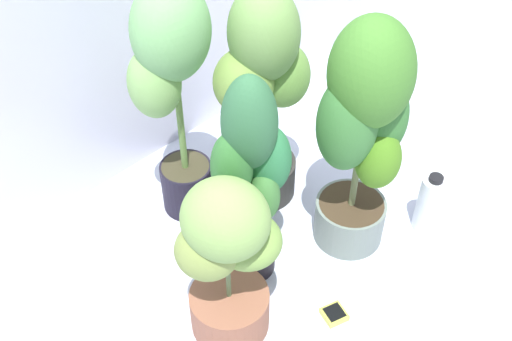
{
  "coord_description": "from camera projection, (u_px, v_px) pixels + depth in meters",
  "views": [
    {
      "loc": [
        -1.11,
        -1.01,
        1.94
      ],
      "look_at": [
        0.06,
        0.15,
        0.38
      ],
      "focal_mm": 44.56,
      "sensor_mm": 36.0,
      "label": 1
    }
  ],
  "objects": [
    {
      "name": "ground_plane",
      "position": [
        273.0,
        270.0,
        2.42
      ],
      "size": [
        8.0,
        8.0,
        0.0
      ],
      "primitive_type": "plane",
      "color": "silver",
      "rests_on": "ground"
    },
    {
      "name": "nutrient_bottle",
      "position": [
        429.0,
        203.0,
        2.5
      ],
      "size": [
        0.1,
        0.1,
        0.28
      ],
      "color": "white",
      "rests_on": "ground"
    },
    {
      "name": "hygrometer_box",
      "position": [
        334.0,
        314.0,
        2.27
      ],
      "size": [
        0.1,
        0.1,
        0.03
      ],
      "rotation": [
        0.0,
        0.0,
        1.25
      ],
      "color": "#CED04D",
      "rests_on": "ground"
    },
    {
      "name": "potted_plant_back_center",
      "position": [
        172.0,
        79.0,
        2.23
      ],
      "size": [
        0.37,
        0.3,
        1.02
      ],
      "color": "black",
      "rests_on": "ground"
    },
    {
      "name": "potted_plant_center",
      "position": [
        252.0,
        172.0,
        2.1
      ],
      "size": [
        0.31,
        0.24,
        0.88
      ],
      "color": "black",
      "rests_on": "ground"
    },
    {
      "name": "potted_plant_back_right",
      "position": [
        263.0,
        86.0,
        2.36
      ],
      "size": [
        0.42,
        0.3,
        0.96
      ],
      "color": "#2A2925",
      "rests_on": "ground"
    },
    {
      "name": "potted_plant_front_left",
      "position": [
        228.0,
        255.0,
        2.0
      ],
      "size": [
        0.41,
        0.34,
        0.67
      ],
      "color": "#8E563F",
      "rests_on": "ground"
    },
    {
      "name": "potted_plant_front_right",
      "position": [
        364.0,
        125.0,
        2.16
      ],
      "size": [
        0.43,
        0.42,
        0.98
      ],
      "color": "slate",
      "rests_on": "ground"
    }
  ]
}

